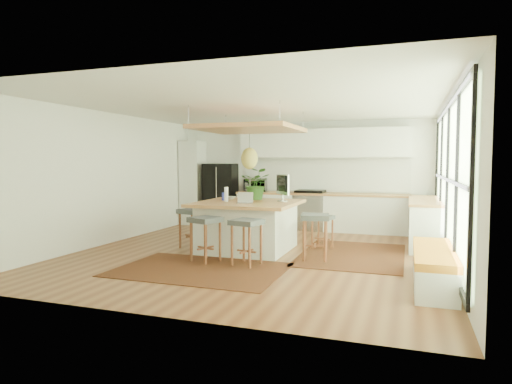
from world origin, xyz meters
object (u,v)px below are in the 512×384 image
at_px(fridge, 221,191).
at_px(stool_right_front, 315,239).
at_px(island, 248,226).
at_px(stool_right_back, 322,231).
at_px(stool_near_left, 206,241).
at_px(stool_left_side, 193,230).
at_px(microwave, 256,184).
at_px(laptop, 245,197).
at_px(stool_near_right, 247,244).
at_px(island_plant, 257,187).
at_px(monitor, 283,188).

bearing_deg(fridge, stool_right_front, -50.29).
bearing_deg(island, stool_right_back, 22.54).
relative_size(stool_near_left, stool_right_back, 1.17).
bearing_deg(stool_left_side, stool_near_left, -53.14).
bearing_deg(microwave, laptop, -91.35).
bearing_deg(stool_near_right, island_plant, 103.45).
xyz_separation_m(stool_right_front, island_plant, (-1.36, 0.88, 0.82)).
bearing_deg(microwave, island_plant, -87.44).
xyz_separation_m(stool_right_back, stool_left_side, (-2.43, -0.70, 0.00)).
distance_m(monitor, microwave, 3.00).
height_order(fridge, laptop, fridge).
height_order(fridge, stool_near_right, fridge).
height_order(stool_right_front, microwave, microwave).
distance_m(stool_left_side, island_plant, 1.52).
bearing_deg(monitor, stool_right_back, 75.17).
bearing_deg(stool_near_left, island, 74.62).
relative_size(laptop, monitor, 0.53).
distance_m(laptop, monitor, 0.81).
xyz_separation_m(stool_near_left, stool_right_front, (1.71, 0.75, 0.00)).
distance_m(fridge, stool_near_right, 4.73).
distance_m(island, stool_near_right, 1.28).
bearing_deg(fridge, monitor, -51.59).
distance_m(fridge, stool_right_front, 4.68).
distance_m(microwave, island_plant, 2.57).
distance_m(stool_near_right, laptop, 1.17).
relative_size(stool_near_right, stool_right_front, 0.95).
xyz_separation_m(island, stool_near_left, (-0.33, -1.18, -0.11)).
bearing_deg(stool_near_left, stool_right_back, 46.34).
height_order(stool_right_front, stool_left_side, stool_right_front).
bearing_deg(stool_near_left, stool_right_front, 23.55).
distance_m(fridge, island_plant, 3.10).
bearing_deg(laptop, stool_right_front, -17.74).
xyz_separation_m(island, monitor, (0.62, 0.24, 0.72)).
relative_size(island, stool_near_left, 2.44).
xyz_separation_m(stool_right_back, laptop, (-1.27, -0.89, 0.70)).
bearing_deg(laptop, stool_left_side, 157.31).
height_order(island, stool_right_back, island).
distance_m(stool_right_front, stool_right_back, 0.99).
bearing_deg(stool_right_back, stool_near_right, -117.30).
relative_size(stool_right_front, island_plant, 1.24).
distance_m(fridge, stool_left_side, 3.19).
bearing_deg(stool_left_side, stool_right_front, -6.64).
distance_m(stool_right_back, monitor, 1.14).
bearing_deg(island, microwave, 106.36).
bearing_deg(stool_left_side, island_plant, 27.70).
height_order(stool_left_side, laptop, laptop).
xyz_separation_m(fridge, monitor, (2.46, -2.67, 0.26)).
bearing_deg(stool_left_side, microwave, 85.06).
bearing_deg(monitor, fridge, -175.70).
bearing_deg(stool_left_side, monitor, 12.70).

